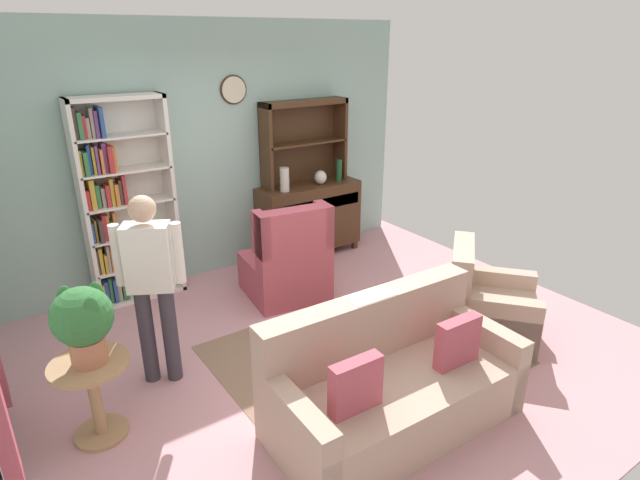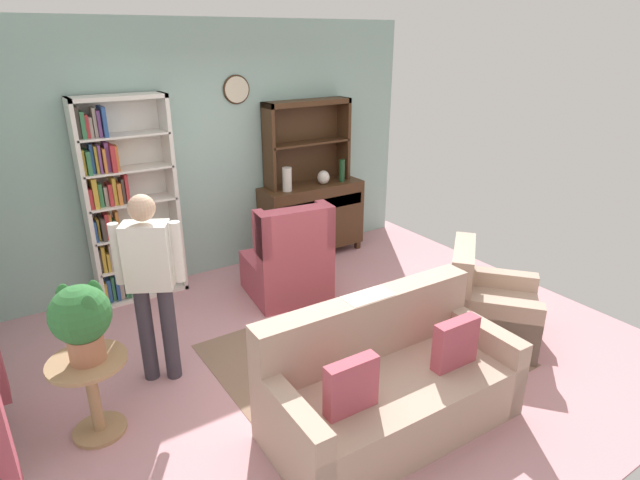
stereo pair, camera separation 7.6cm
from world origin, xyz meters
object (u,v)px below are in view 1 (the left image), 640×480
wingback_chair (288,264)px  book_stack (356,314)px  person_reading (151,278)px  potted_plant_large (83,320)px  sideboard_hutch (303,131)px  vase_tall (285,180)px  coffee_table (347,319)px  bottle_wine (339,170)px  sideboard (309,216)px  armchair_floral (486,308)px  couch_floral (391,384)px  plant_stand (94,391)px  bookshelf (120,203)px  vase_round (321,177)px

wingback_chair → book_stack: bearing=-95.5°
person_reading → potted_plant_large: bearing=-145.3°
sideboard_hutch → vase_tall: size_ratio=3.93×
coffee_table → potted_plant_large: bearing=174.5°
vase_tall → potted_plant_large: (-2.59, -1.80, -0.14)m
bottle_wine → person_reading: (-2.81, -1.40, -0.15)m
vase_tall → sideboard: bearing=11.6°
armchair_floral → coffee_table: size_ratio=1.35×
couch_floral → plant_stand: bearing=149.6°
plant_stand → person_reading: 0.88m
sideboard_hutch → couch_floral: size_ratio=0.60×
plant_stand → sideboard: bearing=32.1°
armchair_floral → wingback_chair: (-1.10, 1.69, 0.09)m
armchair_floral → wingback_chair: wingback_chair is taller
sideboard_hutch → couch_floral: sideboard_hutch is taller
bookshelf → sideboard_hutch: 2.27m
book_stack → bookshelf: bearing=119.0°
sideboard → vase_round: vase_round is taller
sideboard → book_stack: (-0.97, -2.17, -0.06)m
wingback_chair → coffee_table: wingback_chair is taller
vase_round → couch_floral: (-1.36, -2.85, -0.69)m
sideboard → plant_stand: (-3.00, -1.88, -0.14)m
coffee_table → wingback_chair: bearing=83.6°
couch_floral → potted_plant_large: size_ratio=3.37×
potted_plant_large → vase_round: bearing=30.3°
bottle_wine → armchair_floral: bearing=-93.0°
bottle_wine → armchair_floral: size_ratio=0.26×
bookshelf → sideboard_hutch: size_ratio=1.91×
couch_floral → person_reading: 1.95m
bookshelf → person_reading: 1.59m
person_reading → bottle_wine: bearing=26.5°
vase_round → plant_stand: (-3.13, -1.81, -0.63)m
armchair_floral → vase_round: bearing=93.0°
couch_floral → vase_round: bearing=64.5°
person_reading → sideboard_hutch: bearing=33.5°
book_stack → person_reading: bearing=154.9°
bottle_wine → armchair_floral: 2.58m
armchair_floral → potted_plant_large: 3.37m
bookshelf → wingback_chair: bearing=-34.4°
sideboard → book_stack: sideboard is taller
couch_floral → bottle_wine: bearing=60.2°
sideboard → vase_tall: vase_tall is taller
sideboard → vase_tall: size_ratio=4.65×
sideboard → person_reading: size_ratio=0.83×
vase_round → armchair_floral: (0.13, -2.49, -0.72)m
bookshelf → vase_round: (2.34, -0.15, -0.05)m
sideboard → sideboard_hutch: bearing=90.0°
potted_plant_large → plant_stand: bearing=175.2°
couch_floral → wingback_chair: (0.39, 2.05, 0.07)m
bookshelf → book_stack: bookshelf is taller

